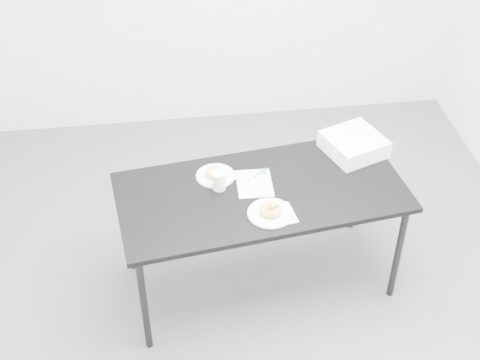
{
  "coord_description": "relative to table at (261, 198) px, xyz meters",
  "views": [
    {
      "loc": [
        -0.43,
        -2.86,
        3.22
      ],
      "look_at": [
        -0.05,
        0.02,
        0.87
      ],
      "focal_mm": 50.0,
      "sensor_mm": 36.0,
      "label": 1
    }
  ],
  "objects": [
    {
      "name": "donut_near",
      "position": [
        0.02,
        -0.21,
        0.09
      ],
      "size": [
        0.12,
        0.12,
        0.04
      ],
      "primitive_type": "torus",
      "rotation": [
        0.0,
        0.0,
        0.03
      ],
      "color": "#BE8B3C",
      "rests_on": "plate_near"
    },
    {
      "name": "table",
      "position": [
        0.0,
        0.0,
        0.0
      ],
      "size": [
        1.74,
        0.98,
        0.76
      ],
      "rotation": [
        0.0,
        0.0,
        0.13
      ],
      "color": "black",
      "rests_on": "floor"
    },
    {
      "name": "napkin",
      "position": [
        0.06,
        -0.23,
        0.06
      ],
      "size": [
        0.21,
        0.21,
        0.0
      ],
      "primitive_type": "cube",
      "rotation": [
        0.0,
        0.0,
        0.16
      ],
      "color": "white",
      "rests_on": "table"
    },
    {
      "name": "floor",
      "position": [
        -0.08,
        -0.05,
        -0.7
      ],
      "size": [
        4.0,
        4.0,
        0.0
      ],
      "primitive_type": "plane",
      "color": "#4E4E53",
      "rests_on": "ground"
    },
    {
      "name": "plate_far",
      "position": [
        -0.25,
        0.16,
        0.06
      ],
      "size": [
        0.23,
        0.23,
        0.01
      ],
      "primitive_type": "cylinder",
      "color": "white",
      "rests_on": "table"
    },
    {
      "name": "cup_lid",
      "position": [
        -0.09,
        0.12,
        0.06
      ],
      "size": [
        0.09,
        0.09,
        0.01
      ],
      "primitive_type": "cylinder",
      "color": "silver",
      "rests_on": "table"
    },
    {
      "name": "pen",
      "position": [
        0.02,
        0.15,
        0.06
      ],
      "size": [
        0.1,
        0.09,
        0.01
      ],
      "primitive_type": "cylinder",
      "rotation": [
        0.0,
        1.57,
        0.71
      ],
      "color": "#0C8E7D",
      "rests_on": "scorecard"
    },
    {
      "name": "logo_patch",
      "position": [
        0.04,
        0.17,
        0.06
      ],
      "size": [
        0.04,
        0.04,
        0.0
      ],
      "primitive_type": "cube",
      "rotation": [
        0.0,
        0.0,
        -0.04
      ],
      "color": "green",
      "rests_on": "scorecard"
    },
    {
      "name": "coffee_cup",
      "position": [
        -0.24,
        0.05,
        0.11
      ],
      "size": [
        0.08,
        0.08,
        0.11
      ],
      "primitive_type": "cylinder",
      "color": "white",
      "rests_on": "table"
    },
    {
      "name": "donut_far",
      "position": [
        -0.25,
        0.16,
        0.08
      ],
      "size": [
        0.13,
        0.13,
        0.04
      ],
      "primitive_type": "torus",
      "rotation": [
        0.0,
        0.0,
        -0.17
      ],
      "color": "#BE8B3C",
      "rests_on": "plate_far"
    },
    {
      "name": "bakery_box",
      "position": [
        0.62,
        0.3,
        0.11
      ],
      "size": [
        0.42,
        0.42,
        0.11
      ],
      "primitive_type": "cube",
      "rotation": [
        0.0,
        0.0,
        0.36
      ],
      "color": "white",
      "rests_on": "table"
    },
    {
      "name": "scorecard",
      "position": [
        -0.03,
        0.07,
        0.06
      ],
      "size": [
        0.21,
        0.27,
        0.0
      ],
      "primitive_type": "cube",
      "rotation": [
        0.0,
        0.0,
        -0.04
      ],
      "color": "white",
      "rests_on": "table"
    },
    {
      "name": "plate_near",
      "position": [
        0.02,
        -0.21,
        0.06
      ],
      "size": [
        0.26,
        0.26,
        0.01
      ],
      "primitive_type": "cylinder",
      "color": "white",
      "rests_on": "napkin"
    }
  ]
}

